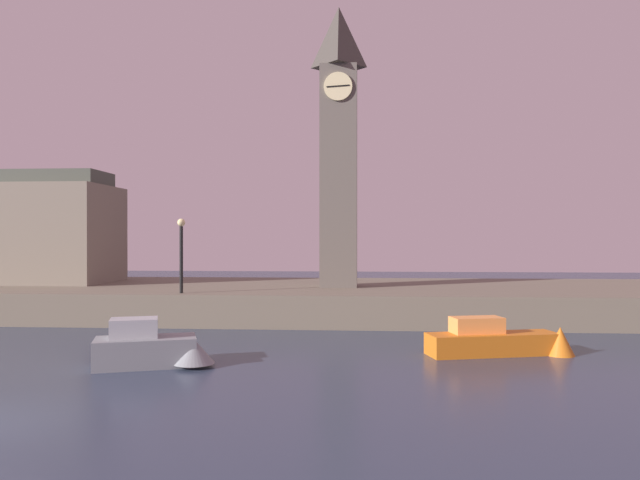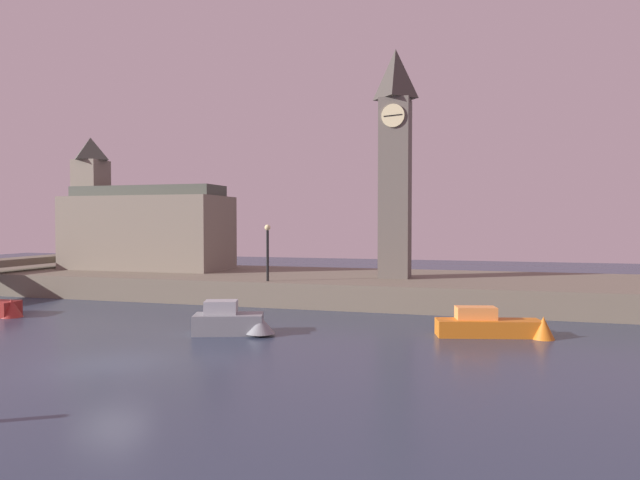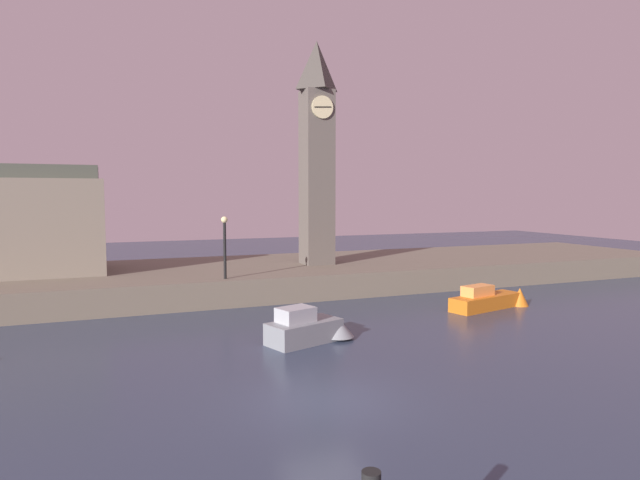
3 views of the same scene
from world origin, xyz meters
name	(u,v)px [view 1 (image 1 of 3)]	position (x,y,z in m)	size (l,w,h in m)	color
far_embankment	(207,298)	(0.00, 20.00, 0.75)	(70.00, 12.00, 1.50)	#6B6051
clock_tower	(339,142)	(7.18, 19.11, 9.02)	(2.08, 2.13, 14.53)	#5B544C
streetlamp	(181,246)	(0.13, 14.86, 3.67)	(0.36, 0.36, 3.42)	black
boat_patrol_orange	(506,341)	(13.35, 8.93, 0.46)	(5.32, 2.30, 1.46)	orange
boat_cruiser_grey	(154,348)	(1.88, 6.24, 0.56)	(4.08, 2.37, 1.50)	gray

